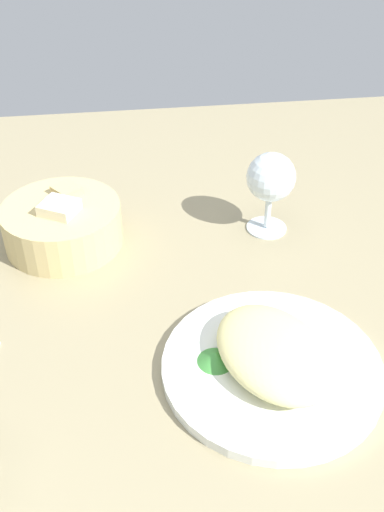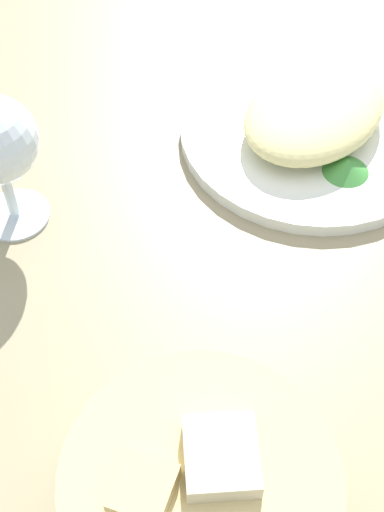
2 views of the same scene
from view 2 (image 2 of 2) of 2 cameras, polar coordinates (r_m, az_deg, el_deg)
ground_plane at (r=64.61cm, az=9.97°, el=-2.13°), size 140.00×140.00×2.00cm
plate at (r=75.45cm, az=9.51°, el=9.81°), size 27.02×27.02×1.40cm
omelette at (r=73.68cm, az=9.79°, el=11.37°), size 20.31×17.35×4.04cm
lettuce_garnish at (r=70.40cm, az=12.29°, el=7.05°), size 4.55×4.55×1.40cm
bread_basket at (r=49.95cm, az=0.65°, el=-18.47°), size 18.35×18.35×8.39cm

